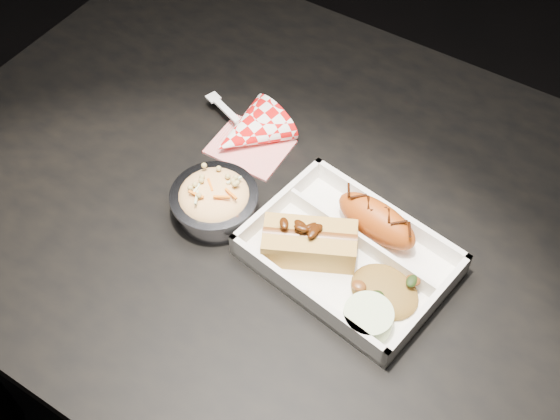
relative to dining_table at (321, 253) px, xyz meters
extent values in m
cube|color=black|center=(0.00, 0.00, 0.08)|extent=(1.20, 0.80, 0.03)
cylinder|color=black|center=(-0.55, 0.35, -0.30)|extent=(0.05, 0.05, 0.72)
cube|color=white|center=(0.07, -0.05, 0.09)|extent=(0.27, 0.22, 0.01)
cube|color=white|center=(0.08, 0.04, 0.11)|extent=(0.25, 0.05, 0.04)
cube|color=white|center=(0.05, -0.13, 0.11)|extent=(0.25, 0.05, 0.04)
cube|color=white|center=(-0.05, -0.03, 0.11)|extent=(0.03, 0.18, 0.04)
cube|color=white|center=(0.18, -0.07, 0.11)|extent=(0.03, 0.18, 0.04)
cube|color=white|center=(0.07, -0.02, 0.11)|extent=(0.23, 0.04, 0.03)
ellipsoid|color=#B14A11|center=(0.07, 0.01, 0.12)|extent=(0.13, 0.07, 0.05)
cube|color=#BA8C3F|center=(0.02, -0.08, 0.12)|extent=(0.12, 0.08, 0.04)
cube|color=#BA8C3F|center=(0.01, -0.05, 0.12)|extent=(0.12, 0.08, 0.04)
cylinder|color=brown|center=(0.02, -0.07, 0.13)|extent=(0.12, 0.08, 0.03)
ellipsoid|color=olive|center=(0.13, -0.07, 0.11)|extent=(0.10, 0.09, 0.03)
cylinder|color=beige|center=(0.13, -0.12, 0.11)|extent=(0.06, 0.06, 0.03)
cylinder|color=silver|center=(-0.13, -0.08, 0.11)|extent=(0.11, 0.11, 0.04)
cylinder|color=silver|center=(-0.13, -0.08, 0.13)|extent=(0.12, 0.12, 0.01)
ellipsoid|color=beige|center=(-0.13, -0.08, 0.13)|extent=(0.10, 0.10, 0.04)
cube|color=red|center=(-0.16, 0.05, 0.09)|extent=(0.11, 0.09, 0.00)
cone|color=red|center=(-0.17, 0.06, 0.11)|extent=(0.13, 0.14, 0.10)
cube|color=white|center=(-0.22, 0.08, 0.11)|extent=(0.06, 0.03, 0.00)
cube|color=white|center=(-0.25, 0.09, 0.11)|extent=(0.02, 0.02, 0.00)
camera|label=1|loc=(0.26, -0.52, 0.85)|focal=45.00mm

